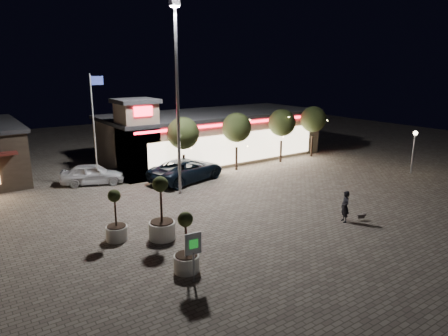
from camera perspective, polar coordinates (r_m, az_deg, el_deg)
ground at (r=20.15m, az=-0.20°, el=-10.54°), size 90.00×90.00×0.00m
retail_building at (r=37.23m, az=-2.00°, el=4.71°), size 20.40×8.40×6.10m
floodlight_pole at (r=26.18m, az=-6.69°, el=11.09°), size 0.60×0.40×12.38m
flagpole at (r=29.52m, az=-17.98°, el=6.43°), size 0.95×0.10×8.00m
lamp_post_east at (r=35.34m, az=25.53°, el=3.17°), size 0.36×0.36×3.48m
string_tree_a at (r=30.14m, az=-5.86°, el=4.93°), size 2.42×2.42×4.79m
string_tree_b at (r=32.82m, az=1.82°, el=5.78°), size 2.42×2.42×4.79m
string_tree_c at (r=36.00m, az=8.27°, el=6.41°), size 2.42×2.42×4.79m
string_tree_d at (r=38.82m, az=12.63°, el=6.79°), size 2.42×2.42×4.79m
pickup_truck at (r=30.33m, az=-5.31°, el=-0.22°), size 6.68×4.27×1.72m
white_sedan at (r=30.89m, az=-18.23°, el=-0.80°), size 4.87×3.40×1.54m
pedestrian at (r=23.29m, az=16.91°, el=-5.30°), size 0.67×0.77×1.78m
dog at (r=23.97m, az=19.12°, el=-6.45°), size 0.53×0.34×0.29m
planter_left at (r=20.77m, az=-15.14°, el=-7.81°), size 1.08×1.08×2.66m
planter_mid at (r=17.27m, az=-5.42°, el=-12.03°), size 1.09×1.09×2.68m
planter_right at (r=20.38m, az=-8.88°, el=-7.34°), size 1.33×1.33×3.27m
valet_sign at (r=16.21m, az=-4.41°, el=-11.31°), size 0.70×0.15×2.12m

